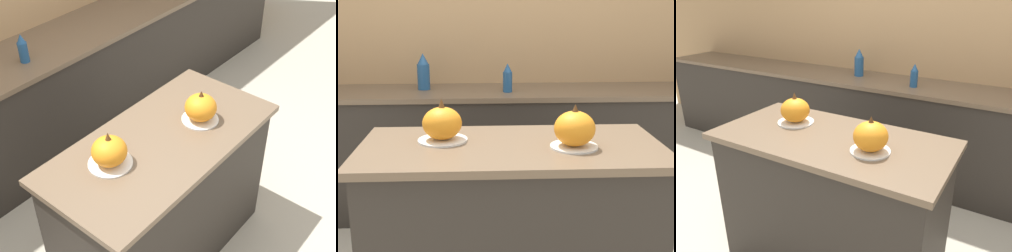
{
  "view_description": "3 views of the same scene",
  "coord_description": "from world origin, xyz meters",
  "views": [
    {
      "loc": [
        -1.47,
        -1.25,
        2.48
      ],
      "look_at": [
        -0.0,
        -0.04,
        1.02
      ],
      "focal_mm": 50.0,
      "sensor_mm": 36.0,
      "label": 1
    },
    {
      "loc": [
        -0.13,
        -1.98,
        1.52
      ],
      "look_at": [
        -0.02,
        -0.0,
        1.0
      ],
      "focal_mm": 50.0,
      "sensor_mm": 36.0,
      "label": 2
    },
    {
      "loc": [
        0.91,
        -1.42,
        1.66
      ],
      "look_at": [
        0.06,
        0.05,
        0.97
      ],
      "focal_mm": 35.0,
      "sensor_mm": 36.0,
      "label": 3
    }
  ],
  "objects": [
    {
      "name": "ground_plane",
      "position": [
        0.0,
        0.0,
        0.0
      ],
      "size": [
        12.0,
        12.0,
        0.0
      ],
      "primitive_type": "plane",
      "color": "#BCB29E"
    },
    {
      "name": "back_counter",
      "position": [
        0.0,
        1.31,
        0.46
      ],
      "size": [
        6.0,
        0.6,
        0.92
      ],
      "color": "#2D2823",
      "rests_on": "ground_plane"
    },
    {
      "name": "kitchen_island",
      "position": [
        0.0,
        0.0,
        0.46
      ],
      "size": [
        1.35,
        0.67,
        0.91
      ],
      "color": "#2D2823",
      "rests_on": "ground_plane"
    },
    {
      "name": "bottle_short",
      "position": [
        0.05,
        1.24,
        1.01
      ],
      "size": [
        0.07,
        0.07,
        0.2
      ],
      "color": "#235184",
      "rests_on": "back_counter"
    },
    {
      "name": "pumpkin_cake_right",
      "position": [
        0.27,
        -0.05,
        0.99
      ],
      "size": [
        0.21,
        0.21,
        0.19
      ],
      "color": "white",
      "rests_on": "kitchen_island"
    },
    {
      "name": "pumpkin_cake_left",
      "position": [
        -0.31,
        0.08,
        0.99
      ],
      "size": [
        0.23,
        0.23,
        0.2
      ],
      "color": "white",
      "rests_on": "kitchen_island"
    }
  ]
}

